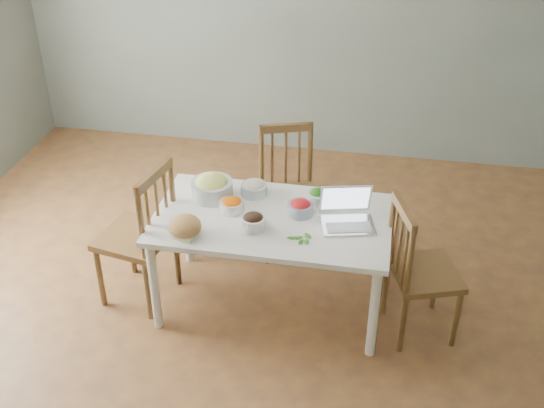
% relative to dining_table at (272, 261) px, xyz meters
% --- Properties ---
extents(floor, '(5.00, 5.00, 0.00)m').
position_rel_dining_table_xyz_m(floor, '(-0.23, -0.19, -0.36)').
color(floor, brown).
rests_on(floor, ground).
extents(wall_back, '(5.00, 0.00, 2.70)m').
position_rel_dining_table_xyz_m(wall_back, '(-0.23, 2.31, 0.99)').
color(wall_back, gray).
rests_on(wall_back, ground).
extents(dining_table, '(1.51, 0.85, 0.71)m').
position_rel_dining_table_xyz_m(dining_table, '(0.00, 0.00, 0.00)').
color(dining_table, white).
rests_on(dining_table, floor).
extents(chair_far, '(0.53, 0.52, 0.97)m').
position_rel_dining_table_xyz_m(chair_far, '(0.01, 0.66, 0.13)').
color(chair_far, '#573413').
rests_on(chair_far, floor).
extents(chair_left, '(0.52, 0.53, 1.04)m').
position_rel_dining_table_xyz_m(chair_left, '(-0.92, -0.08, 0.16)').
color(chair_left, '#573413').
rests_on(chair_left, floor).
extents(chair_right, '(0.52, 0.54, 0.97)m').
position_rel_dining_table_xyz_m(chair_right, '(0.99, -0.08, 0.13)').
color(chair_right, '#573413').
rests_on(chair_right, floor).
extents(bread_boule, '(0.20, 0.20, 0.13)m').
position_rel_dining_table_xyz_m(bread_boule, '(-0.48, -0.29, 0.42)').
color(bread_boule, '#AC7443').
rests_on(bread_boule, dining_table).
extents(butter_stick, '(0.12, 0.07, 0.03)m').
position_rel_dining_table_xyz_m(butter_stick, '(-0.49, -0.35, 0.37)').
color(butter_stick, beige).
rests_on(butter_stick, dining_table).
extents(bowl_squash, '(0.31, 0.31, 0.16)m').
position_rel_dining_table_xyz_m(bowl_squash, '(-0.44, 0.17, 0.43)').
color(bowl_squash, '#E4EF77').
rests_on(bowl_squash, dining_table).
extents(bowl_carrot, '(0.18, 0.18, 0.09)m').
position_rel_dining_table_xyz_m(bowl_carrot, '(-0.27, 0.03, 0.40)').
color(bowl_carrot, '#FF7F00').
rests_on(bowl_carrot, dining_table).
extents(bowl_onion, '(0.22, 0.22, 0.10)m').
position_rel_dining_table_xyz_m(bowl_onion, '(-0.17, 0.26, 0.40)').
color(bowl_onion, beige).
rests_on(bowl_onion, dining_table).
extents(bowl_mushroom, '(0.18, 0.18, 0.10)m').
position_rel_dining_table_xyz_m(bowl_mushroom, '(-0.09, -0.15, 0.41)').
color(bowl_mushroom, black).
rests_on(bowl_mushroom, dining_table).
extents(bowl_redpep, '(0.22, 0.22, 0.10)m').
position_rel_dining_table_xyz_m(bowl_redpep, '(0.17, 0.07, 0.40)').
color(bowl_redpep, red).
rests_on(bowl_redpep, dining_table).
extents(bowl_broccoli, '(0.17, 0.17, 0.09)m').
position_rel_dining_table_xyz_m(bowl_broccoli, '(0.26, 0.24, 0.40)').
color(bowl_broccoli, '#285621').
rests_on(bowl_broccoli, dining_table).
extents(flatbread, '(0.22, 0.22, 0.02)m').
position_rel_dining_table_xyz_m(flatbread, '(0.36, 0.31, 0.36)').
color(flatbread, '#C3AF8A').
rests_on(flatbread, dining_table).
extents(basil_bunch, '(0.17, 0.17, 0.02)m').
position_rel_dining_table_xyz_m(basil_bunch, '(0.20, -0.20, 0.36)').
color(basil_bunch, '#27651E').
rests_on(basil_bunch, dining_table).
extents(laptop, '(0.38, 0.35, 0.23)m').
position_rel_dining_table_xyz_m(laptop, '(0.49, -0.01, 0.47)').
color(laptop, silver).
rests_on(laptop, dining_table).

